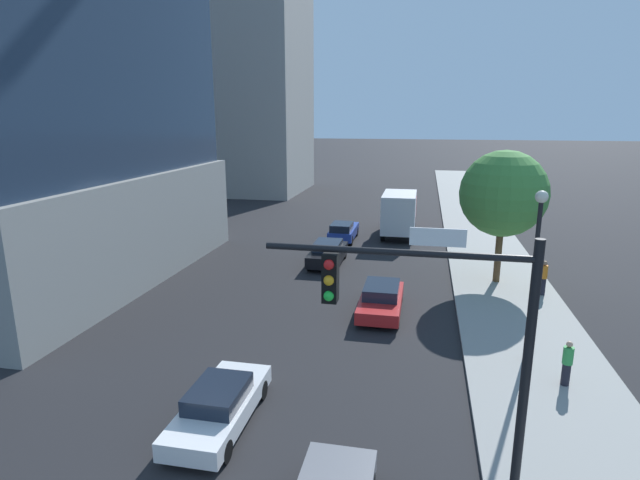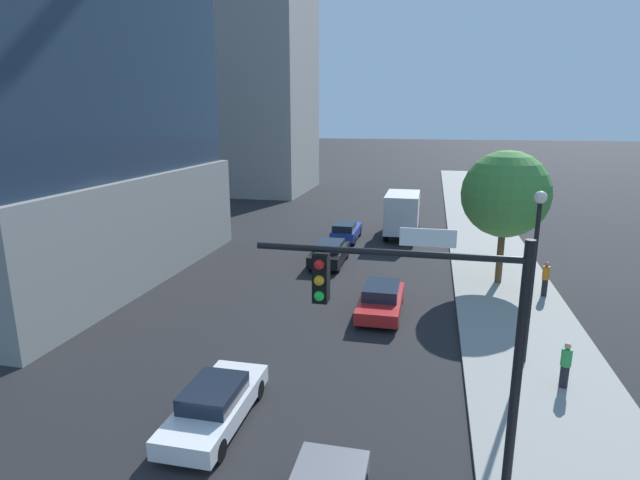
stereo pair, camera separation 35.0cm
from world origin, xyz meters
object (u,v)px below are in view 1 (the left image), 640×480
(street_lamp, at_px, (536,254))
(pedestrian_orange_shirt, at_px, (544,277))
(car_red, at_px, (381,299))
(traffic_light_pole, at_px, (440,329))
(construction_building, at_px, (247,28))
(car_white, at_px, (220,405))
(car_black, at_px, (328,253))
(car_blue, at_px, (343,231))
(street_tree, at_px, (503,194))
(pedestrian_green_shirt, at_px, (567,363))
(box_truck, at_px, (400,212))

(street_lamp, height_order, pedestrian_orange_shirt, street_lamp)
(car_red, xyz_separation_m, pedestrian_orange_shirt, (7.87, 3.68, 0.39))
(street_lamp, bearing_deg, car_red, 145.09)
(traffic_light_pole, bearing_deg, construction_building, 113.34)
(car_white, distance_m, pedestrian_orange_shirt, 18.00)
(car_black, relative_size, car_blue, 1.03)
(street_tree, height_order, car_red, street_tree)
(pedestrian_green_shirt, bearing_deg, car_black, 129.43)
(pedestrian_green_shirt, bearing_deg, street_tree, 94.33)
(car_white, height_order, car_blue, car_blue)
(car_red, bearing_deg, car_black, 118.29)
(street_tree, xyz_separation_m, box_truck, (-5.86, 10.51, -3.12))
(car_white, bearing_deg, pedestrian_green_shirt, 21.84)
(street_lamp, xyz_separation_m, box_truck, (-5.70, 19.97, -2.38))
(street_lamp, height_order, pedestrian_green_shirt, street_lamp)
(street_tree, distance_m, pedestrian_green_shirt, 11.83)
(pedestrian_green_shirt, height_order, pedestrian_orange_shirt, pedestrian_orange_shirt)
(street_lamp, bearing_deg, car_black, 130.45)
(street_tree, bearing_deg, pedestrian_orange_shirt, -41.75)
(traffic_light_pole, xyz_separation_m, car_red, (-2.16, 12.49, -4.08))
(traffic_light_pole, distance_m, pedestrian_orange_shirt, 17.55)
(car_black, bearing_deg, car_white, -90.00)
(street_tree, height_order, car_blue, street_tree)
(construction_building, distance_m, car_red, 45.44)
(traffic_light_pole, xyz_separation_m, street_tree, (3.70, 17.97, 0.25))
(car_red, xyz_separation_m, box_truck, (-0.00, 15.99, 1.20))
(traffic_light_pole, bearing_deg, car_white, 156.87)
(street_lamp, bearing_deg, pedestrian_orange_shirt, 74.20)
(car_blue, relative_size, box_truck, 0.66)
(car_blue, relative_size, pedestrian_green_shirt, 2.75)
(pedestrian_green_shirt, xyz_separation_m, pedestrian_orange_shirt, (1.17, 9.29, 0.11))
(car_blue, bearing_deg, car_red, -73.75)
(car_red, bearing_deg, pedestrian_green_shirt, -39.93)
(construction_building, bearing_deg, car_blue, -56.95)
(traffic_light_pole, distance_m, car_white, 7.82)
(street_tree, bearing_deg, box_truck, 119.14)
(street_tree, relative_size, car_blue, 1.64)
(car_red, distance_m, box_truck, 16.03)
(street_lamp, xyz_separation_m, street_tree, (0.16, 9.45, 0.74))
(car_red, height_order, box_truck, box_truck)
(construction_building, bearing_deg, pedestrian_green_shirt, -58.71)
(pedestrian_green_shirt, bearing_deg, traffic_light_pole, -123.39)
(traffic_light_pole, relative_size, car_black, 1.49)
(construction_building, bearing_deg, car_red, -62.58)
(traffic_light_pole, height_order, box_truck, traffic_light_pole)
(construction_building, bearing_deg, pedestrian_orange_shirt, -50.90)
(car_black, xyz_separation_m, pedestrian_orange_shirt, (11.82, -3.67, 0.34))
(street_lamp, distance_m, car_black, 15.30)
(traffic_light_pole, xyz_separation_m, pedestrian_orange_shirt, (5.71, 16.18, -3.69))
(traffic_light_pole, xyz_separation_m, box_truck, (-2.16, 28.48, -2.87))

